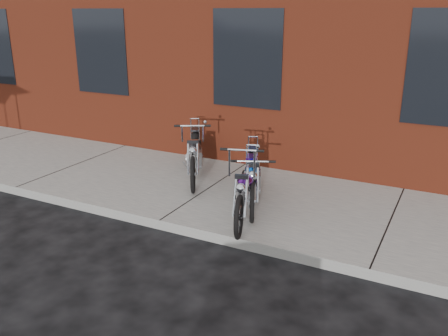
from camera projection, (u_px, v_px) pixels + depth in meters
The scene contains 5 objects.
ground at pixel (160, 230), 6.95m from camera, with size 120.00×120.00×0.00m, color black.
sidewalk at pixel (209, 192), 8.19m from camera, with size 22.00×3.00×0.15m, color slate.
chopper_purple at pixel (246, 191), 7.00m from camera, with size 0.78×2.03×1.18m.
chopper_blue at pixel (252, 179), 7.49m from camera, with size 0.93×1.96×0.91m.
chopper_third at pixel (194, 156), 8.62m from camera, with size 1.14×1.96×1.11m.
Camera 1 is at (3.72, -5.18, 3.06)m, focal length 38.00 mm.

